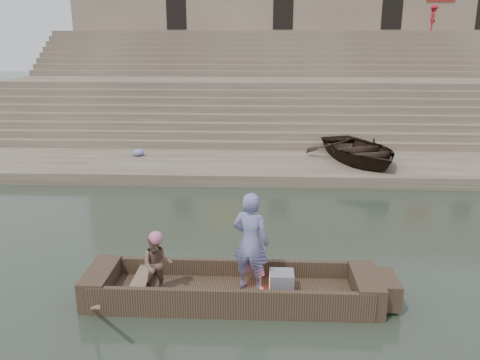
# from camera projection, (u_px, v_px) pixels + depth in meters

# --- Properties ---
(ground) EXTENTS (120.00, 120.00, 0.00)m
(ground) POSITION_uv_depth(u_px,v_px,m) (412.00, 273.00, 10.61)
(ground) COLOR #2A3527
(ground) RESTS_ON ground
(lower_landing) EXTENTS (32.00, 4.00, 0.40)m
(lower_landing) POSITION_uv_depth(u_px,v_px,m) (350.00, 168.00, 18.21)
(lower_landing) COLOR gray
(lower_landing) RESTS_ON ground
(mid_landing) EXTENTS (32.00, 3.00, 2.80)m
(mid_landing) POSITION_uv_depth(u_px,v_px,m) (326.00, 107.00, 25.06)
(mid_landing) COLOR gray
(mid_landing) RESTS_ON ground
(upper_landing) EXTENTS (32.00, 3.00, 5.20)m
(upper_landing) POSITION_uv_depth(u_px,v_px,m) (314.00, 73.00, 31.43)
(upper_landing) COLOR gray
(upper_landing) RESTS_ON ground
(ghat_steps) EXTENTS (32.00, 11.00, 5.20)m
(ghat_steps) POSITION_uv_depth(u_px,v_px,m) (323.00, 96.00, 26.57)
(ghat_steps) COLOR gray
(ghat_steps) RESTS_ON ground
(building_wall) EXTENTS (32.00, 5.07, 11.20)m
(building_wall) POSITION_uv_depth(u_px,v_px,m) (310.00, 25.00, 34.40)
(building_wall) COLOR tan
(building_wall) RESTS_ON ground
(main_rowboat) EXTENTS (5.00, 1.30, 0.22)m
(main_rowboat) POSITION_uv_depth(u_px,v_px,m) (232.00, 295.00, 9.48)
(main_rowboat) COLOR brown
(main_rowboat) RESTS_ON ground
(rowboat_trim) EXTENTS (6.04, 2.63, 1.87)m
(rowboat_trim) POSITION_uv_depth(u_px,v_px,m) (243.00, 287.00, 9.41)
(rowboat_trim) COLOR brown
(rowboat_trim) RESTS_ON ground
(standing_man) EXTENTS (0.83, 0.68, 1.95)m
(standing_man) POSITION_uv_depth(u_px,v_px,m) (251.00, 242.00, 9.23)
(standing_man) COLOR navy
(standing_man) RESTS_ON main_rowboat
(rowing_man) EXTENTS (0.65, 0.55, 1.20)m
(rowing_man) POSITION_uv_depth(u_px,v_px,m) (157.00, 265.00, 9.16)
(rowing_man) COLOR #28785C
(rowing_man) RESTS_ON main_rowboat
(television) EXTENTS (0.46, 0.42, 0.40)m
(television) POSITION_uv_depth(u_px,v_px,m) (281.00, 282.00, 9.35)
(television) COLOR gray
(television) RESTS_ON main_rowboat
(beached_rowboat) EXTENTS (4.26, 5.05, 0.89)m
(beached_rowboat) POSITION_uv_depth(u_px,v_px,m) (359.00, 150.00, 18.18)
(beached_rowboat) COLOR #2D2116
(beached_rowboat) RESTS_ON lower_landing
(pedestrian) EXTENTS (0.93, 1.15, 1.55)m
(pedestrian) POSITION_uv_depth(u_px,v_px,m) (434.00, 18.00, 30.31)
(pedestrian) COLOR #A91C25
(pedestrian) RESTS_ON upper_landing
(cloth_bundles) EXTENTS (17.04, 1.33, 0.26)m
(cloth_bundles) POSITION_uv_depth(u_px,v_px,m) (407.00, 156.00, 18.59)
(cloth_bundles) COLOR #3F5999
(cloth_bundles) RESTS_ON lower_landing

